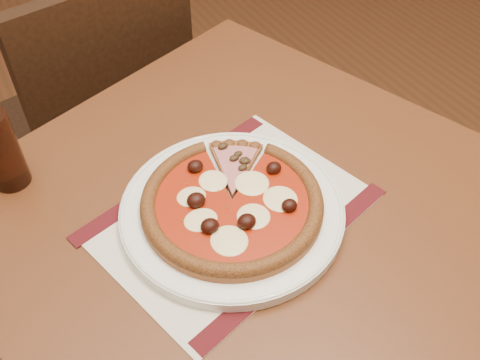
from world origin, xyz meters
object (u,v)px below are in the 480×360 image
object	(u,v)px
plate	(232,210)
pizza	(232,202)
table	(246,240)
chair_far	(104,111)

from	to	relation	value
plate	pizza	bearing A→B (deg)	-119.12
table	chair_far	bearing A→B (deg)	95.08
pizza	chair_far	bearing A→B (deg)	92.06
table	plate	xyz separation A→B (m)	(-0.03, -0.01, 0.11)
table	pizza	distance (m)	0.14
table	chair_far	size ratio (longest dim) A/B	1.15
pizza	plate	bearing A→B (deg)	60.88
plate	pizza	size ratio (longest dim) A/B	1.24
table	pizza	bearing A→B (deg)	-156.59
chair_far	pizza	distance (m)	0.71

